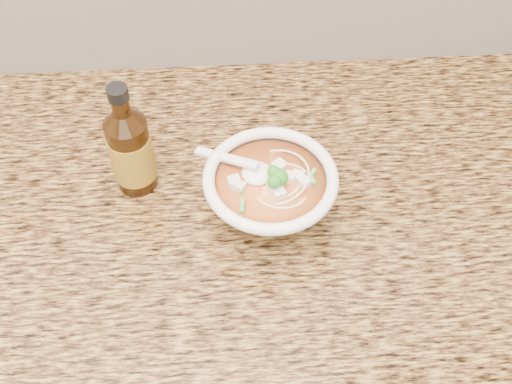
{
  "coord_description": "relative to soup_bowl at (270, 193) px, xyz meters",
  "views": [
    {
      "loc": [
        0.23,
        1.11,
        1.66
      ],
      "look_at": [
        0.26,
        1.66,
        0.95
      ],
      "focal_mm": 45.0,
      "sensor_mm": 36.0,
      "label": 1
    }
  ],
  "objects": [
    {
      "name": "cabinet",
      "position": [
        -0.28,
        0.02,
        -0.51
      ],
      "size": [
        4.0,
        0.65,
        0.86
      ],
      "primitive_type": "cube",
      "color": "#331D0F",
      "rests_on": "ground"
    },
    {
      "name": "soup_bowl",
      "position": [
        0.0,
        0.0,
        0.0
      ],
      "size": [
        0.2,
        0.19,
        0.1
      ],
      "rotation": [
        0.0,
        0.0,
        -0.16
      ],
      "color": "white",
      "rests_on": "counter_slab"
    },
    {
      "name": "counter_slab",
      "position": [
        -0.28,
        0.02,
        -0.06
      ],
      "size": [
        4.0,
        0.68,
        0.04
      ],
      "primitive_type": "cube",
      "color": "olive",
      "rests_on": "cabinet"
    },
    {
      "name": "hot_sauce_bottle",
      "position": [
        -0.19,
        0.07,
        0.03
      ],
      "size": [
        0.08,
        0.08,
        0.19
      ],
      "rotation": [
        0.0,
        0.0,
        -0.29
      ],
      "color": "#3E2108",
      "rests_on": "counter_slab"
    }
  ]
}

